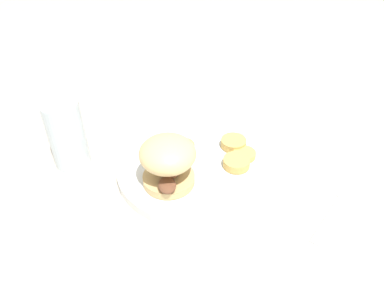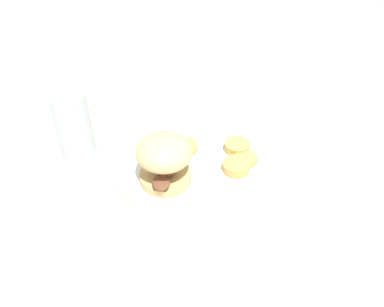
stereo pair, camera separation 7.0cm
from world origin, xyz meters
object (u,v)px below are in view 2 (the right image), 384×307
at_px(sandwich, 165,158).
at_px(fork, 334,222).
at_px(drinking_glass, 74,125).
at_px(dinner_plate, 192,167).

height_order(sandwich, fork, sandwich).
distance_m(sandwich, fork, 0.31).
bearing_deg(fork, drinking_glass, -154.44).
bearing_deg(drinking_glass, sandwich, 18.04).
distance_m(sandwich, drinking_glass, 0.21).
bearing_deg(sandwich, fork, 30.89).
xyz_separation_m(sandwich, drinking_glass, (-0.20, -0.07, -0.00)).
xyz_separation_m(fork, drinking_glass, (-0.46, -0.22, 0.07)).
height_order(dinner_plate, sandwich, sandwich).
bearing_deg(drinking_glass, fork, 25.56).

